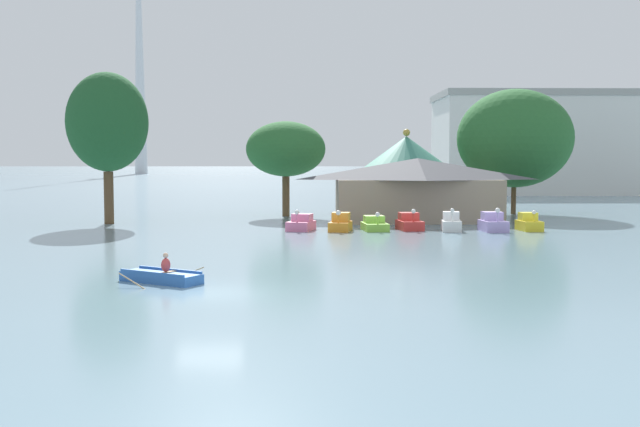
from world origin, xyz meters
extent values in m
plane|color=slate|center=(0.00, 0.00, 0.00)|extent=(2000.00, 2000.00, 0.00)
cube|color=#2D60AD|center=(-2.30, 2.58, 0.20)|extent=(3.66, 2.89, 0.41)
cube|color=#2D60AD|center=(-2.59, 2.13, 0.46)|extent=(2.94, 1.88, 0.10)
cube|color=#2D60AD|center=(-2.02, 3.04, 0.46)|extent=(2.94, 1.88, 0.10)
cube|color=#997F5B|center=(-2.08, 2.44, 0.43)|extent=(0.73, 0.98, 0.04)
ellipsoid|color=#BF3F3F|center=(-2.08, 2.44, 0.74)|extent=(0.50, 0.54, 0.57)
sphere|color=tan|center=(-2.08, 2.44, 1.13)|extent=(0.22, 0.22, 0.22)
cylinder|color=tan|center=(-3.02, 1.26, 0.16)|extent=(1.60, 1.02, 0.74)
cylinder|color=tan|center=(-1.43, 3.82, 0.16)|extent=(1.60, 1.02, 0.74)
cube|color=pink|center=(3.35, 25.65, 0.33)|extent=(2.25, 2.72, 0.67)
cube|color=pink|center=(3.43, 25.93, 0.93)|extent=(1.63, 1.42, 0.53)
cylinder|color=pink|center=(3.06, 24.76, 0.94)|extent=(0.14, 0.14, 0.54)
sphere|color=white|center=(3.06, 24.76, 1.39)|extent=(0.35, 0.35, 0.35)
cube|color=orange|center=(6.18, 25.09, 0.34)|extent=(1.89, 2.66, 0.67)
cube|color=gold|center=(6.24, 25.39, 1.00)|extent=(1.42, 1.31, 0.66)
cylinder|color=orange|center=(5.99, 24.14, 0.94)|extent=(0.14, 0.14, 0.53)
sphere|color=white|center=(5.99, 24.14, 1.38)|extent=(0.36, 0.36, 0.36)
cube|color=#8CCC3F|center=(8.70, 25.53, 0.28)|extent=(1.89, 2.94, 0.55)
cube|color=#A0E24F|center=(8.67, 25.88, 0.80)|extent=(1.52, 1.38, 0.50)
cylinder|color=#8CCC3F|center=(8.79, 24.41, 0.81)|extent=(0.14, 0.14, 0.51)
sphere|color=white|center=(8.79, 24.41, 1.24)|extent=(0.34, 0.34, 0.34)
cube|color=red|center=(11.30, 25.91, 0.34)|extent=(1.87, 2.72, 0.68)
cube|color=#E8423C|center=(11.26, 26.23, 0.97)|extent=(1.46, 1.30, 0.58)
cylinder|color=red|center=(11.42, 24.90, 0.98)|extent=(0.14, 0.14, 0.58)
sphere|color=white|center=(11.42, 24.90, 1.43)|extent=(0.33, 0.33, 0.33)
cube|color=white|center=(14.16, 24.97, 0.38)|extent=(1.61, 2.46, 0.77)
cube|color=white|center=(14.20, 25.26, 1.07)|extent=(1.25, 1.17, 0.62)
cylinder|color=white|center=(14.04, 24.06, 1.08)|extent=(0.14, 0.14, 0.63)
sphere|color=white|center=(14.04, 24.06, 1.55)|extent=(0.31, 0.31, 0.31)
cube|color=#B299D8|center=(17.13, 24.72, 0.39)|extent=(1.71, 2.58, 0.77)
cube|color=#C8ADF0|center=(17.12, 25.03, 1.08)|extent=(1.41, 1.19, 0.61)
cylinder|color=#B299D8|center=(17.18, 23.72, 1.09)|extent=(0.14, 0.14, 0.63)
sphere|color=white|center=(17.18, 23.72, 1.58)|extent=(0.35, 0.35, 0.35)
cube|color=yellow|center=(19.87, 25.15, 0.36)|extent=(1.51, 2.31, 0.72)
cube|color=yellow|center=(19.85, 25.43, 1.01)|extent=(1.23, 1.07, 0.59)
cylinder|color=yellow|center=(19.93, 24.27, 0.98)|extent=(0.14, 0.14, 0.53)
sphere|color=white|center=(19.93, 24.27, 1.39)|extent=(0.29, 0.29, 0.29)
cube|color=gray|center=(13.00, 33.37, 1.76)|extent=(13.38, 5.70, 3.52)
pyramid|color=#4C4C51|center=(13.00, 33.37, 4.40)|extent=(14.46, 6.55, 1.77)
cylinder|color=#993328|center=(13.44, 43.38, 2.05)|extent=(7.12, 7.12, 4.10)
cone|color=#387F6B|center=(13.44, 43.38, 5.78)|extent=(9.24, 9.24, 3.36)
sphere|color=#B7993D|center=(13.44, 43.38, 7.81)|extent=(0.70, 0.70, 0.70)
cylinder|color=brown|center=(-12.14, 31.86, 2.10)|extent=(0.77, 0.77, 4.21)
ellipsoid|color=#1E5128|center=(-12.14, 31.86, 8.16)|extent=(6.45, 6.45, 7.91)
cylinder|color=brown|center=(1.90, 40.05, 1.83)|extent=(0.67, 0.67, 3.65)
ellipsoid|color=#28602D|center=(1.90, 40.05, 6.17)|extent=(7.29, 7.29, 5.04)
cylinder|color=brown|center=(23.57, 42.11, 1.28)|extent=(0.47, 0.47, 2.56)
ellipsoid|color=#28602D|center=(23.57, 42.11, 7.22)|extent=(10.85, 10.85, 9.31)
cube|color=silver|center=(40.31, 87.70, 7.40)|extent=(30.95, 15.33, 14.79)
cube|color=#999993|center=(40.31, 87.70, 15.29)|extent=(31.57, 15.63, 1.00)
cone|color=silver|center=(-69.00, 301.39, 66.79)|extent=(5.50, 5.50, 133.57)
camera|label=1|loc=(3.59, -27.45, 4.91)|focal=41.25mm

